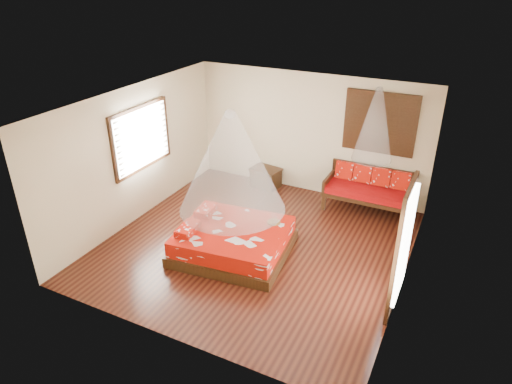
# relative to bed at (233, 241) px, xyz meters

# --- Properties ---
(room) EXTENTS (5.54, 5.54, 2.84)m
(room) POSITION_rel_bed_xyz_m (0.29, 0.40, 1.15)
(room) COLOR black
(room) RESTS_ON ground
(bed) EXTENTS (2.20, 2.03, 0.63)m
(bed) POSITION_rel_bed_xyz_m (0.00, 0.00, 0.00)
(bed) COLOR black
(bed) RESTS_ON floor
(daybed) EXTENTS (1.84, 0.82, 0.96)m
(daybed) POSITION_rel_bed_xyz_m (1.85, 2.79, 0.27)
(daybed) COLOR black
(daybed) RESTS_ON floor
(storage_chest) EXTENTS (0.75, 0.60, 0.47)m
(storage_chest) POSITION_rel_bed_xyz_m (-0.66, 2.85, -0.01)
(storage_chest) COLOR black
(storage_chest) RESTS_ON floor
(shutter_panel) EXTENTS (1.52, 0.06, 1.32)m
(shutter_panel) POSITION_rel_bed_xyz_m (1.85, 3.12, 1.65)
(shutter_panel) COLOR black
(shutter_panel) RESTS_ON wall_back
(window_left) EXTENTS (0.10, 1.74, 1.34)m
(window_left) POSITION_rel_bed_xyz_m (-2.42, 0.60, 1.45)
(window_left) COLOR black
(window_left) RESTS_ON wall_left
(glazed_door) EXTENTS (0.08, 1.02, 2.16)m
(glazed_door) POSITION_rel_bed_xyz_m (3.00, -0.20, 0.82)
(glazed_door) COLOR black
(glazed_door) RESTS_ON floor
(wine_tray) EXTENTS (0.25, 0.25, 0.21)m
(wine_tray) POSITION_rel_bed_xyz_m (0.59, 0.55, 0.30)
(wine_tray) COLOR brown
(wine_tray) RESTS_ON bed
(mosquito_net_main) EXTENTS (1.90, 1.90, 1.80)m
(mosquito_net_main) POSITION_rel_bed_xyz_m (0.02, 0.00, 1.60)
(mosquito_net_main) COLOR white
(mosquito_net_main) RESTS_ON ceiling
(mosquito_net_daybed) EXTENTS (0.82, 0.82, 1.50)m
(mosquito_net_daybed) POSITION_rel_bed_xyz_m (1.85, 2.65, 1.75)
(mosquito_net_daybed) COLOR white
(mosquito_net_daybed) RESTS_ON ceiling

